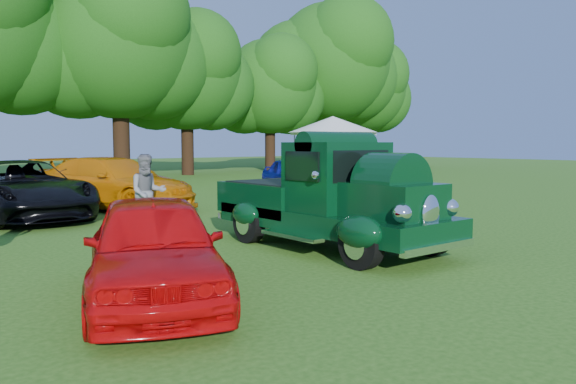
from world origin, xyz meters
TOP-DOWN VIEW (x-y plane):
  - ground at (0.00, 0.00)m, footprint 120.00×120.00m
  - hero_pickup at (1.07, 0.69)m, footprint 2.37×5.10m
  - red_convertible at (-3.11, -0.59)m, footprint 2.95×4.26m
  - back_car_black at (-2.41, 8.66)m, footprint 2.76×5.61m
  - back_car_orange at (0.30, 9.22)m, footprint 4.01×5.79m
  - back_car_blue at (7.23, 8.97)m, footprint 2.98×4.61m
  - back_car_green at (11.07, 9.35)m, footprint 1.90×4.25m
  - spectator_grey at (-0.67, 4.80)m, footprint 0.97×0.84m
  - canopy_tent at (12.73, 12.87)m, footprint 4.79×4.79m
  - tree_line at (1.79, 24.31)m, footprint 62.66×9.92m

SIDE VIEW (x-z plane):
  - ground at x=0.00m, z-range 0.00..0.00m
  - red_convertible at x=-3.11m, z-range 0.00..1.35m
  - back_car_green at x=11.07m, z-range 0.00..1.36m
  - back_car_blue at x=7.23m, z-range 0.00..1.46m
  - back_car_black at x=-2.41m, z-range 0.00..1.53m
  - back_car_orange at x=0.30m, z-range 0.00..1.56m
  - hero_pickup at x=1.07m, z-range -0.13..1.86m
  - spectator_grey at x=-0.67m, z-range 0.00..1.73m
  - canopy_tent at x=12.73m, z-range 1.21..4.48m
  - tree_line at x=1.79m, z-range 0.62..13.11m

